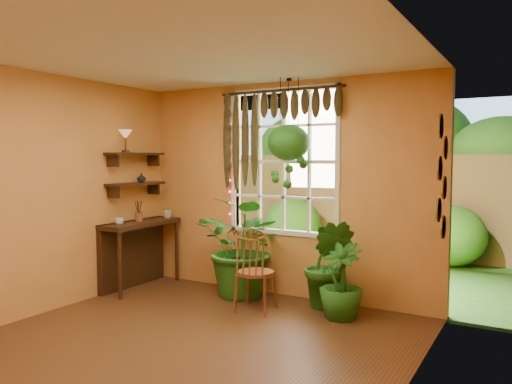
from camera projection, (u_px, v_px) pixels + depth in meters
floor at (168, 354)px, 4.45m from camera, size 4.50×4.50×0.00m
ceiling at (164, 47)px, 4.26m from camera, size 4.50×4.50×0.00m
wall_back at (283, 189)px, 6.30m from camera, size 4.00×0.00×4.00m
wall_left at (22, 195)px, 5.35m from camera, size 0.00×4.50×4.50m
wall_right at (396, 218)px, 3.36m from camera, size 0.00×4.50×4.50m
window at (284, 162)px, 6.31m from camera, size 1.52×0.10×1.86m
valance_vine at (274, 115)px, 6.20m from camera, size 1.70×0.12×1.10m
string_lights at (230, 158)px, 6.60m from camera, size 0.03×0.03×1.54m
wall_plates at (441, 178)px, 4.90m from camera, size 0.04×0.32×1.10m
counter_ledge at (135, 246)px, 6.75m from camera, size 0.40×1.20×0.90m
shelf_lower at (136, 184)px, 6.67m from camera, size 0.25×0.90×0.04m
shelf_upper at (135, 154)px, 6.64m from camera, size 0.25×0.90×0.04m
backyard at (396, 180)px, 10.18m from camera, size 14.00×10.00×12.00m
windsor_chair at (255, 283)px, 5.68m from camera, size 0.48×0.50×1.12m
potted_plant_left at (245, 247)px, 6.26m from camera, size 1.25×1.11×1.27m
potted_plant_mid at (329, 264)px, 5.77m from camera, size 0.62×0.52×1.04m
potted_plant_right at (341, 281)px, 5.40m from camera, size 0.58×0.58×0.83m
hanging_basket at (289, 146)px, 5.99m from camera, size 0.51×0.51×1.34m
cup_a at (119, 221)px, 6.30m from camera, size 0.13×0.13×0.09m
cup_b at (167, 214)px, 7.02m from camera, size 0.13×0.13×0.11m
brush_jar at (139, 211)px, 6.63m from camera, size 0.10×0.10×0.36m
shelf_vase at (141, 178)px, 6.75m from camera, size 0.15×0.15×0.12m
tiffany_lamp at (125, 136)px, 6.45m from camera, size 0.18×0.18×0.29m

